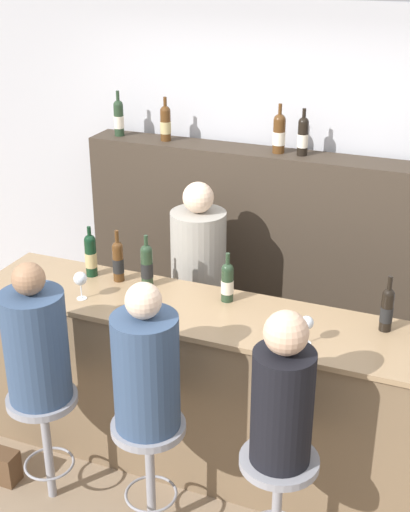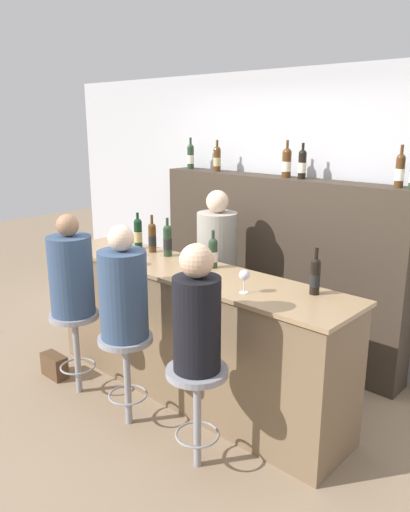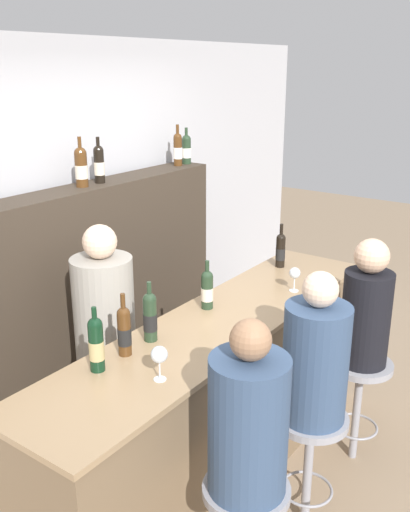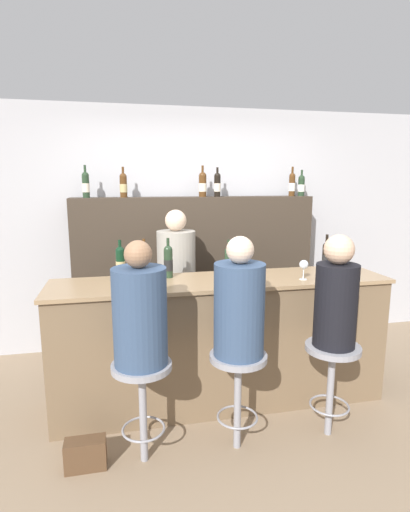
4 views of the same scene
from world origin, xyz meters
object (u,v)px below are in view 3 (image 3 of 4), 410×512
object	(u,v)px
wine_bottle_counter_0	(96,344)
wine_bottle_counter_4	(281,250)
wine_glass_0	(159,355)
bar_stool_right	(359,383)
bar_stool_middle	(310,440)
wine_glass_1	(295,274)
guest_seated_middle	(316,358)
guest_seated_left	(248,420)
wine_bottle_backbar_2	(81,167)
wine_bottle_counter_1	(124,330)
bartender	(107,360)
wine_bottle_backbar_4	(178,149)
wine_bottle_backbar_3	(99,164)
guest_seated_right	(367,310)
wine_bottle_counter_3	(207,289)
wine_bottle_counter_2	(150,316)
wine_bottle_backbar_5	(186,149)

from	to	relation	value
wine_bottle_counter_0	wine_bottle_counter_4	distance (m)	1.78
wine_glass_0	bar_stool_right	size ratio (longest dim) A/B	0.24
wine_bottle_counter_4	bar_stool_middle	world-z (taller)	wine_bottle_counter_4
wine_glass_1	guest_seated_middle	size ratio (longest dim) A/B	0.20
guest_seated_left	wine_bottle_counter_0	bearing A→B (deg)	97.97
wine_bottle_backbar_2	wine_glass_0	world-z (taller)	wine_bottle_backbar_2
wine_bottle_counter_1	wine_bottle_backbar_2	xyz separation A→B (m)	(0.68, 0.98, 0.61)
wine_bottle_backbar_2	bartender	world-z (taller)	wine_bottle_backbar_2
wine_bottle_backbar_2	wine_bottle_backbar_4	bearing A→B (deg)	0.00
wine_bottle_backbar_3	bar_stool_middle	distance (m)	2.17
wine_bottle_counter_0	bar_stool_middle	bearing A→B (deg)	-45.67
wine_glass_1	guest_seated_left	world-z (taller)	guest_seated_left
guest_seated_middle	guest_seated_right	bearing A→B (deg)	0.00
wine_bottle_counter_4	guest_seated_middle	distance (m)	1.29
wine_bottle_counter_3	bar_stool_right	distance (m)	1.14
wine_bottle_backbar_3	guest_seated_middle	distance (m)	1.93
wine_bottle_backbar_2	guest_seated_left	world-z (taller)	wine_bottle_backbar_2
bar_stool_middle	guest_seated_middle	xyz separation A→B (m)	(0.00, 0.00, 0.49)
wine_bottle_backbar_2	wine_glass_1	size ratio (longest dim) A/B	2.04
wine_bottle_counter_1	wine_bottle_counter_3	size ratio (longest dim) A/B	1.10
wine_bottle_counter_1	wine_bottle_backbar_4	distance (m)	2.04
wine_bottle_counter_0	wine_bottle_backbar_4	distance (m)	2.20
wine_bottle_counter_3	wine_bottle_counter_4	bearing A→B (deg)	0.00
wine_bottle_counter_0	guest_seated_right	distance (m)	1.64
wine_bottle_counter_3	wine_bottle_counter_1	bearing A→B (deg)	180.00
wine_bottle_backbar_4	wine_glass_0	xyz separation A→B (m)	(-1.77, -1.28, -0.61)
wine_bottle_counter_2	wine_bottle_backbar_4	xyz separation A→B (m)	(1.49, 0.98, 0.60)
wine_bottle_backbar_4	bartender	size ratio (longest dim) A/B	0.20
wine_glass_1	wine_bottle_counter_1	bearing A→B (deg)	166.64
wine_bottle_counter_0	wine_bottle_backbar_5	xyz separation A→B (m)	(1.98, 0.98, 0.59)
bartender	guest_seated_left	bearing A→B (deg)	-108.02
wine_bottle_counter_1	wine_bottle_backbar_2	bearing A→B (deg)	55.28
guest_seated_left	wine_bottle_backbar_5	bearing A→B (deg)	43.01
wine_bottle_backbar_4	bar_stool_right	size ratio (longest dim) A/B	0.46
wine_bottle_backbar_5	wine_bottle_backbar_3	bearing A→B (deg)	-180.00
wine_bottle_counter_2	wine_bottle_backbar_2	distance (m)	1.26
wine_glass_1	bar_stool_right	distance (m)	0.78
bartender	guest_seated_right	bearing A→B (deg)	-53.13
wine_glass_0	guest_seated_left	size ratio (longest dim) A/B	0.21
wine_bottle_counter_2	bartender	xyz separation A→B (m)	(0.13, 0.48, -0.47)
bar_stool_middle	guest_seated_middle	distance (m)	0.49
bar_stool_middle	bartender	bearing A→B (deg)	100.78
wine_bottle_backbar_2	wine_glass_0	distance (m)	1.61
wine_bottle_counter_0	wine_bottle_counter_1	world-z (taller)	wine_bottle_counter_1
wine_bottle_backbar_5	wine_glass_1	distance (m)	1.52
wine_bottle_counter_3	guest_seated_left	xyz separation A→B (m)	(-0.78, -0.76, -0.15)
wine_bottle_counter_4	wine_glass_1	size ratio (longest dim) A/B	2.00
wine_bottle_counter_4	guest_seated_right	world-z (taller)	guest_seated_right
wine_glass_0	bartender	distance (m)	0.98
guest_seated_middle	guest_seated_right	xyz separation A→B (m)	(0.69, 0.00, 0.01)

